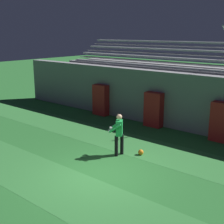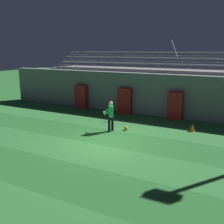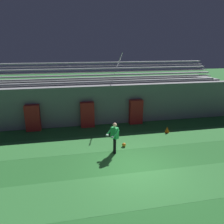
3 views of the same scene
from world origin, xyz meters
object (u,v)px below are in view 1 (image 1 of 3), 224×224
(padding_pillar_far_left, at_px, (101,100))
(goalkeeper, at_px, (119,132))
(padding_pillar_gate_right, at_px, (221,122))
(padding_pillar_gate_left, at_px, (154,110))
(soccer_ball, at_px, (141,152))

(padding_pillar_far_left, xyz_separation_m, goalkeeper, (4.67, -4.14, 0.07))
(padding_pillar_far_left, distance_m, goalkeeper, 6.24)
(padding_pillar_gate_right, height_order, padding_pillar_far_left, same)
(padding_pillar_gate_left, distance_m, goalkeeper, 4.27)
(padding_pillar_gate_left, distance_m, padding_pillar_far_left, 3.62)
(goalkeeper, xyz_separation_m, soccer_ball, (0.67, 0.56, -0.84))
(padding_pillar_far_left, bearing_deg, goalkeeper, -41.60)
(padding_pillar_gate_right, bearing_deg, padding_pillar_far_left, 180.00)
(padding_pillar_gate_right, xyz_separation_m, padding_pillar_far_left, (-7.13, 0.00, 0.00))
(padding_pillar_gate_right, distance_m, goalkeeper, 4.82)
(padding_pillar_far_left, distance_m, soccer_ball, 6.47)
(padding_pillar_gate_left, bearing_deg, goalkeeper, -75.82)
(padding_pillar_gate_left, xyz_separation_m, padding_pillar_gate_right, (3.51, 0.00, 0.00))
(padding_pillar_far_left, bearing_deg, padding_pillar_gate_right, 0.00)
(padding_pillar_gate_right, xyz_separation_m, soccer_ball, (-1.79, -3.58, -0.77))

